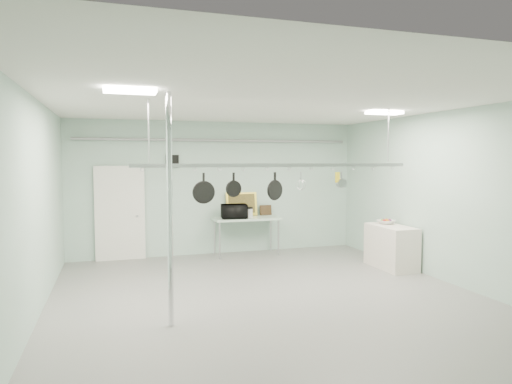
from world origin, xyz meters
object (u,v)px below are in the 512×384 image
object	(u,v)px
microwave	(234,211)
skillet_left	(204,188)
side_cabinet	(391,247)
skillet_mid	(234,184)
pot_rack	(278,163)
coffee_canister	(249,213)
skillet_right	(275,186)
fruit_bowl	(386,222)
chrome_pole	(170,211)
prep_table	(246,220)

from	to	relation	value
microwave	skillet_left	world-z (taller)	skillet_left
side_cabinet	skillet_mid	world-z (taller)	skillet_mid
pot_rack	coffee_canister	xyz separation A→B (m)	(0.47, 3.29, -1.22)
skillet_mid	skillet_right	bearing A→B (deg)	-7.53
coffee_canister	microwave	bearing A→B (deg)	-170.11
coffee_canister	fruit_bowl	distance (m)	3.17
chrome_pole	fruit_bowl	bearing A→B (deg)	24.79
chrome_pole	skillet_mid	distance (m)	1.48
microwave	coffee_canister	bearing A→B (deg)	-163.24
side_cabinet	coffee_canister	size ratio (longest dim) A/B	5.72
microwave	pot_rack	bearing A→B (deg)	95.46
pot_rack	skillet_left	xyz separation A→B (m)	(-1.26, 0.00, -0.39)
fruit_bowl	microwave	bearing A→B (deg)	147.27
chrome_pole	prep_table	bearing A→B (deg)	61.29
fruit_bowl	coffee_canister	bearing A→B (deg)	142.40
pot_rack	skillet_mid	world-z (taller)	pot_rack
skillet_right	prep_table	bearing A→B (deg)	56.73
microwave	fruit_bowl	world-z (taller)	microwave
fruit_bowl	skillet_left	world-z (taller)	skillet_left
side_cabinet	fruit_bowl	xyz separation A→B (m)	(0.04, 0.26, 0.49)
skillet_mid	coffee_canister	bearing A→B (deg)	61.83
prep_table	skillet_mid	xyz separation A→B (m)	(-1.17, -3.30, 1.06)
coffee_canister	skillet_mid	xyz separation A→B (m)	(-1.24, -3.29, 0.89)
side_cabinet	microwave	world-z (taller)	microwave
coffee_canister	fruit_bowl	xyz separation A→B (m)	(2.51, -1.94, -0.07)
side_cabinet	prep_table	bearing A→B (deg)	139.21
side_cabinet	fruit_bowl	bearing A→B (deg)	81.95
pot_rack	skillet_right	xyz separation A→B (m)	(-0.06, 0.00, -0.38)
microwave	skillet_mid	bearing A→B (deg)	82.13
coffee_canister	skillet_left	xyz separation A→B (m)	(-1.73, -3.29, 0.83)
side_cabinet	skillet_left	size ratio (longest dim) A/B	2.46
pot_rack	skillet_left	world-z (taller)	pot_rack
prep_table	skillet_right	size ratio (longest dim) A/B	3.37
side_cabinet	skillet_right	bearing A→B (deg)	-159.92
coffee_canister	fruit_bowl	bearing A→B (deg)	-37.60
skillet_left	side_cabinet	bearing A→B (deg)	12.27
chrome_pole	prep_table	xyz separation A→B (m)	(2.30, 4.20, -0.77)
fruit_bowl	skillet_right	size ratio (longest dim) A/B	0.77
skillet_left	microwave	bearing A→B (deg)	65.08
prep_table	pot_rack	bearing A→B (deg)	-96.91
side_cabinet	fruit_bowl	distance (m)	0.56
prep_table	skillet_left	size ratio (longest dim) A/B	3.28
side_cabinet	microwave	xyz separation A→B (m)	(-2.87, 2.13, 0.62)
prep_table	skillet_left	world-z (taller)	skillet_left
pot_rack	fruit_bowl	xyz separation A→B (m)	(2.99, 1.36, -1.28)
chrome_pole	fruit_bowl	size ratio (longest dim) A/B	8.81
chrome_pole	coffee_canister	size ratio (longest dim) A/B	15.25
prep_table	fruit_bowl	size ratio (longest dim) A/B	4.40
pot_rack	microwave	bearing A→B (deg)	88.59
fruit_bowl	skillet_mid	distance (m)	4.11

